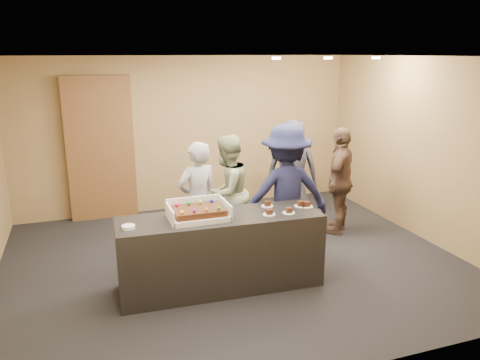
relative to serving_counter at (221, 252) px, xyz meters
The scene contains 17 objects.
room 1.15m from the serving_counter, 60.01° to the left, with size 6.04×6.00×2.70m.
serving_counter is the anchor object (origin of this frame).
storage_cabinet 3.33m from the serving_counter, 110.89° to the left, with size 1.09×0.15×2.40m, color brown.
cake_box 0.56m from the serving_counter, behind, with size 0.68×0.47×0.20m.
sheet_cake 0.61m from the serving_counter, behind, with size 0.58×0.40×0.11m.
plate_stack 1.16m from the serving_counter, behind, with size 0.14×0.14×0.04m, color white.
slice_a 0.75m from the serving_counter, 14.14° to the right, with size 0.15×0.15×0.07m.
slice_b 0.83m from the serving_counter, 13.42° to the left, with size 0.15×0.15×0.07m.
slice_c 0.95m from the serving_counter, 11.39° to the right, with size 0.15×0.15×0.07m.
slice_d 1.15m from the serving_counter, ahead, with size 0.15×0.15×0.07m.
slice_e 1.21m from the serving_counter, ahead, with size 0.15×0.15×0.07m.
person_server_grey 1.01m from the serving_counter, 92.09° to the left, with size 0.59×0.39×1.62m, color #9C9CA1.
person_sage_man 1.27m from the serving_counter, 68.70° to the left, with size 0.80×0.62×1.65m, color gray.
person_navy_man 1.28m from the serving_counter, 25.74° to the left, with size 1.20×0.69×1.85m, color #171A3A.
person_brown_extra 2.57m from the serving_counter, 26.42° to the left, with size 0.98×0.41×1.67m, color brown.
person_dark_suit 2.59m from the serving_counter, 45.56° to the left, with size 0.84×0.55×1.72m, color #2B2A30.
ceiling_spotlights 3.17m from the serving_counter, 29.85° to the left, with size 1.72×0.12×0.03m.
Camera 1 is at (-1.83, -5.56, 2.74)m, focal length 35.00 mm.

